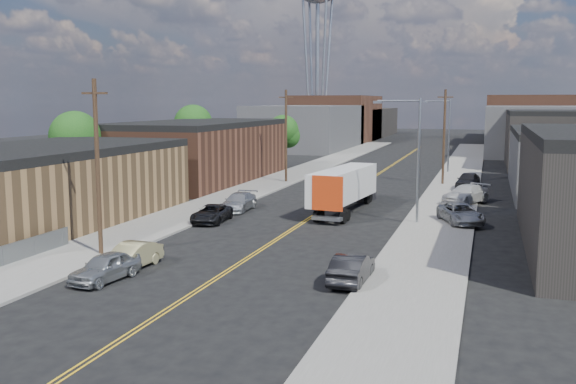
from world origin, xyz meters
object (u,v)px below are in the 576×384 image
Objects in this scene: car_right_lot_b at (466,194)px; car_left_a at (105,267)px; car_left_b at (131,256)px; car_left_c at (212,214)px; car_left_d at (239,202)px; car_right_lot_a at (461,213)px; car_right_oncoming at (352,268)px; semi_truck at (347,186)px; car_right_lot_c at (468,180)px.

car_left_a is at bearing -90.41° from car_right_lot_b.
car_left_b is 13.39m from car_left_c.
car_left_d is 0.98× the size of car_right_lot_a.
car_left_c is at bearing -42.97° from car_right_oncoming.
car_right_lot_a reaches higher than car_left_b.
car_left_b is 0.84× the size of car_left_d.
car_right_lot_a is at bearing 59.03° from car_left_a.
car_right_lot_b is (16.04, 27.22, 0.24)m from car_left_b.
car_right_lot_a is 9.52m from car_right_lot_b.
semi_truck is 2.82× the size of car_left_d.
semi_truck is 8.87m from car_left_d.
car_left_b is (-6.96, -21.42, -1.33)m from semi_truck.
car_right_lot_c is at bearing 48.54° from car_left_c.
car_right_oncoming is (11.60, 3.31, 0.02)m from car_left_a.
car_left_a is 0.78× the size of car_right_lot_b.
car_left_d is at bearing -125.81° from car_right_lot_b.
car_left_b is at bearing -101.70° from semi_truck.
car_left_d is (-8.32, -2.77, -1.30)m from semi_truck.
car_left_c is at bearing -92.06° from car_left_d.
semi_truck is 22.56m from car_left_b.
car_right_lot_b is 1.10× the size of car_right_lot_c.
car_left_c is 22.27m from car_right_lot_b.
car_right_lot_c is (4.27, 35.90, 0.25)m from car_right_oncoming.
car_left_c is 29.13m from car_right_lot_c.
car_left_c is at bearing -118.72° from car_right_lot_c.
car_right_lot_b is (16.00, 29.66, 0.22)m from car_left_a.
car_right_oncoming is (13.00, -17.77, 0.01)m from car_left_d.
semi_truck is at bearing -112.57° from car_right_lot_c.
car_left_a is 0.84× the size of car_left_d.
car_left_c is 5.32m from car_left_d.
semi_truck is 3.34× the size of car_left_b.
car_right_lot_a is (17.40, 4.38, 0.21)m from car_left_c.
car_left_a is at bearing -99.89° from semi_truck.
car_right_lot_c is at bearing -95.99° from car_right_oncoming.
semi_truck is at bearing 76.42° from car_left_b.
car_right_lot_a is at bearing -15.94° from semi_truck.
car_left_a is at bearing -149.43° from car_right_lot_a.
semi_truck is 10.83m from car_right_lot_b.
car_left_d is 22.02m from car_right_oncoming.
car_left_c is at bearing -129.51° from semi_truck.
car_left_a is 25.72m from car_right_lot_a.
car_right_lot_c reaches higher than car_left_d.
car_left_c is (-8.32, -8.09, -1.38)m from semi_truck.
car_right_lot_c is (17.27, 23.45, 0.33)m from car_left_c.
semi_truck reaches higher than car_left_b.
car_left_d is at bearing 101.30° from car_left_a.
car_right_lot_b is (9.08, 5.81, -1.09)m from semi_truck.
car_right_lot_a is (4.40, 16.83, 0.13)m from car_right_oncoming.
car_right_lot_a is at bearing -103.86° from car_right_oncoming.
car_right_lot_c is at bearing 118.72° from car_right_lot_b.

